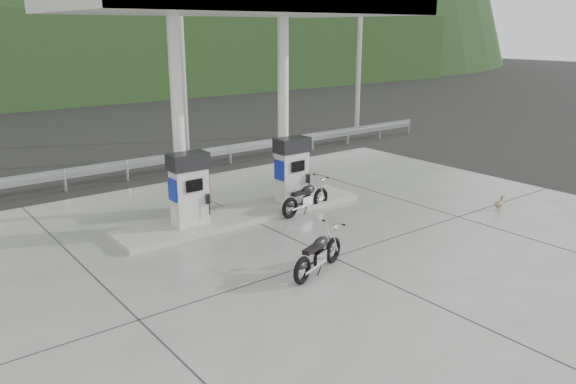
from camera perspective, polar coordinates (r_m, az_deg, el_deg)
ground at (r=13.13m, az=1.64°, el=-5.39°), size 160.00×160.00×0.00m
forecourt_apron at (r=13.13m, az=1.64°, el=-5.35°), size 18.00×14.00×0.02m
pump_island at (r=15.00m, az=-4.42°, el=-2.24°), size 7.00×1.40×0.15m
gas_pump_left at (r=13.94m, az=-10.00°, el=0.30°), size 0.95×0.55×1.80m
gas_pump_right at (r=15.62m, az=0.40°, el=2.29°), size 0.95×0.55×1.80m
canopy_column_left at (r=13.95m, az=-11.10°, el=6.99°), size 0.30×0.30×5.00m
canopy_column_right at (r=15.63m, az=-0.50°, el=8.27°), size 0.30×0.30×5.00m
canopy_roof at (r=14.23m, az=-4.90°, el=18.33°), size 8.50×5.00×0.40m
guardrail at (r=19.52m, az=-13.42°, el=3.60°), size 26.00×0.16×1.42m
road at (r=22.83m, az=-17.00°, el=3.32°), size 60.00×7.00×0.01m
utility_pole_b at (r=21.31m, az=-10.74°, el=13.73°), size 0.22×0.22×8.00m
utility_pole_c at (r=26.66m, az=7.25°, el=14.34°), size 0.22×0.22×8.00m
tree_band at (r=40.22m, az=-27.19°, el=11.92°), size 80.00×6.00×6.00m
motorcycle_left at (r=15.21m, az=1.82°, el=-0.63°), size 1.77×0.80×0.81m
motorcycle_right at (r=11.54m, az=3.10°, el=-6.32°), size 1.77×1.06×0.80m
duck at (r=16.55m, az=20.63°, el=-1.17°), size 0.46×0.18×0.32m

